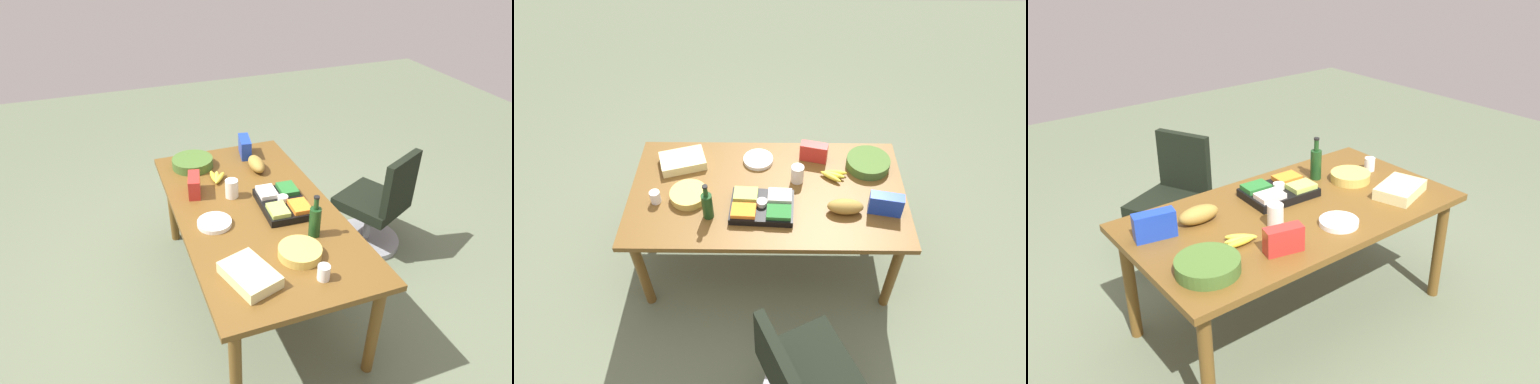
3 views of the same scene
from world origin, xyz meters
TOP-DOWN VIEW (x-y plane):
  - ground_plane at (0.00, 0.00)m, footprint 10.00×10.00m
  - conference_table at (0.00, 0.00)m, footprint 1.92×1.04m
  - office_chair at (0.21, -1.14)m, footprint 0.64×0.64m
  - banana_bunch at (0.47, 0.14)m, footprint 0.20×0.13m
  - veggie_tray at (-0.03, -0.18)m, footprint 0.43×0.32m
  - bread_loaf at (0.52, -0.20)m, footprint 0.24×0.12m
  - paper_cup at (-0.76, -0.12)m, footprint 0.09×0.09m
  - mayo_jar at (0.21, 0.10)m, footprint 0.10×0.10m
  - sheet_cake at (-0.63, 0.26)m, footprint 0.37×0.30m
  - chip_bowl at (-0.54, -0.08)m, footprint 0.29×0.29m
  - chip_bag_blue at (0.78, -0.19)m, footprint 0.23×0.12m
  - paper_plate_stack at (-0.07, 0.30)m, footprint 0.26×0.26m
  - salad_bowl at (0.73, 0.25)m, footprint 0.38×0.38m
  - wine_bottle at (-0.39, -0.24)m, footprint 0.08×0.08m
  - chip_bag_red at (0.34, 0.33)m, footprint 0.21×0.12m

SIDE VIEW (x-z plane):
  - ground_plane at x=0.00m, z-range 0.00..0.00m
  - office_chair at x=0.21m, z-range -0.10..0.79m
  - conference_table at x=0.00m, z-range 0.30..1.06m
  - paper_plate_stack at x=-0.07m, z-range 0.76..0.79m
  - banana_bunch at x=0.47m, z-range 0.76..0.80m
  - chip_bowl at x=-0.54m, z-range 0.76..0.81m
  - sheet_cake at x=-0.63m, z-range 0.76..0.83m
  - salad_bowl at x=0.73m, z-range 0.76..0.83m
  - veggie_tray at x=-0.03m, z-range 0.75..0.83m
  - paper_cup at x=-0.76m, z-range 0.76..0.85m
  - bread_loaf at x=0.52m, z-range 0.76..0.86m
  - mayo_jar at x=0.21m, z-range 0.76..0.89m
  - chip_bag_red at x=0.34m, z-range 0.76..0.90m
  - chip_bag_blue at x=0.78m, z-range 0.76..0.91m
  - wine_bottle at x=-0.39m, z-range 0.72..1.00m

